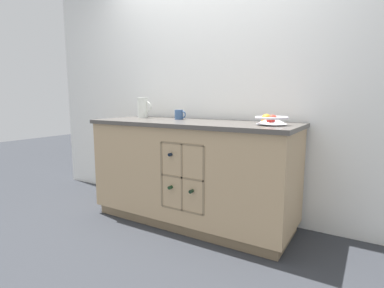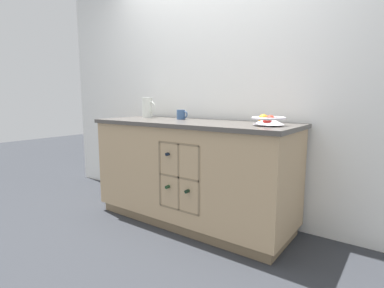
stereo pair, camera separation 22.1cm
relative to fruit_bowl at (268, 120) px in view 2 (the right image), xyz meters
The scene contains 6 objects.
ground_plane 1.22m from the fruit_bowl, behind, with size 14.00×14.00×0.00m, color #2D3035.
back_wall 0.89m from the fruit_bowl, 149.61° to the left, with size 4.40×0.06×2.55m, color white.
kitchen_island 0.88m from the fruit_bowl, behind, with size 1.88×0.71×0.94m.
fruit_bowl is the anchor object (origin of this frame).
white_pitcher 1.42m from the fruit_bowl, behind, with size 0.17×0.11×0.21m.
ceramic_mug 0.96m from the fruit_bowl, behind, with size 0.12×0.08×0.09m.
Camera 2 is at (1.58, -2.16, 1.14)m, focal length 28.00 mm.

